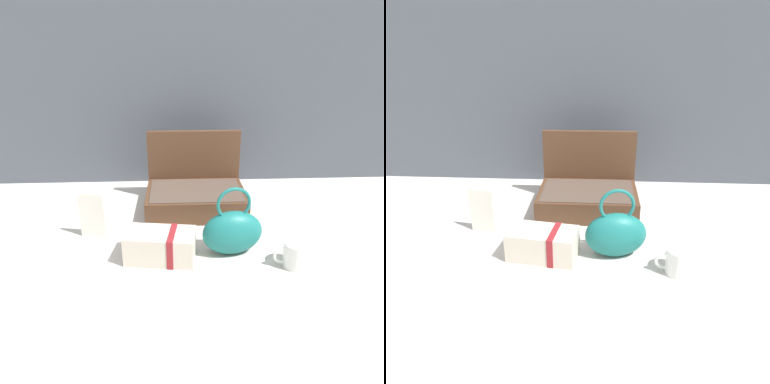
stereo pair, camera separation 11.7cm
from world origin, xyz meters
TOP-DOWN VIEW (x-y plane):
  - ground_plane at (0.00, 0.00)m, footprint 6.00×6.00m
  - back_wall at (0.00, 0.58)m, footprint 3.20×0.06m
  - open_suitcase at (0.05, 0.24)m, footprint 0.40×0.29m
  - teal_pouch_handbag at (0.15, -0.11)m, footprint 0.21×0.13m
  - cream_toiletry_bag at (-0.08, -0.14)m, footprint 0.23×0.15m
  - coffee_mug at (0.34, -0.20)m, footprint 0.12×0.08m
  - info_card_left at (-0.32, 0.02)m, footprint 0.09×0.02m

SIDE VIEW (x-z plane):
  - ground_plane at x=0.00m, z-range 0.00..0.00m
  - coffee_mug at x=0.34m, z-range 0.00..0.08m
  - cream_toiletry_bag at x=-0.08m, z-range 0.00..0.10m
  - open_suitcase at x=0.05m, z-range -0.08..0.22m
  - teal_pouch_handbag at x=0.15m, z-range -0.04..0.20m
  - info_card_left at x=-0.32m, z-range 0.00..0.17m
  - back_wall at x=0.00m, z-range 0.00..1.40m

